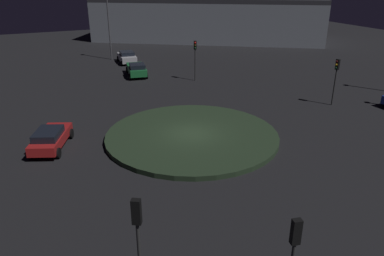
# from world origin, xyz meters

# --- Properties ---
(ground_plane) EXTENTS (116.70, 116.70, 0.00)m
(ground_plane) POSITION_xyz_m (0.00, 0.00, 0.00)
(ground_plane) COLOR black
(roundabout_island) EXTENTS (12.35, 12.35, 0.34)m
(roundabout_island) POSITION_xyz_m (0.00, 0.00, 0.17)
(roundabout_island) COLOR #263823
(roundabout_island) RESTS_ON ground_plane
(car_silver) EXTENTS (2.40, 4.32, 1.49)m
(car_silver) POSITION_xyz_m (2.14, 25.40, 0.78)
(car_silver) COLOR silver
(car_silver) RESTS_ON ground_plane
(car_green) EXTENTS (2.67, 4.73, 1.56)m
(car_green) POSITION_xyz_m (1.35, 18.32, 0.81)
(car_green) COLOR #1E7238
(car_green) RESTS_ON ground_plane
(car_red) EXTENTS (3.28, 4.68, 1.43)m
(car_red) POSITION_xyz_m (-9.38, 2.30, 0.77)
(car_red) COLOR red
(car_red) RESTS_ON ground_plane
(traffic_light_southwest) EXTENTS (0.37, 0.40, 4.46)m
(traffic_light_southwest) POSITION_xyz_m (-7.65, -12.64, 3.16)
(traffic_light_southwest) COLOR #2D2D2D
(traffic_light_southwest) RESTS_ON ground_plane
(traffic_light_east) EXTENTS (0.37, 0.32, 4.13)m
(traffic_light_east) POSITION_xyz_m (14.35, 1.36, 2.94)
(traffic_light_east) COLOR #2D2D2D
(traffic_light_east) RESTS_ON ground_plane
(traffic_light_northeast) EXTENTS (0.37, 0.39, 4.31)m
(traffic_light_northeast) POSITION_xyz_m (6.62, 13.81, 3.06)
(traffic_light_northeast) COLOR #2D2D2D
(traffic_light_northeast) RESTS_ON ground_plane
(traffic_light_south) EXTENTS (0.34, 0.38, 4.00)m
(traffic_light_south) POSITION_xyz_m (-3.25, -15.07, 2.85)
(traffic_light_south) COLOR #2D2D2D
(traffic_light_south) RESTS_ON ground_plane
(streetlamp_north) EXTENTS (0.59, 0.59, 8.49)m
(streetlamp_north) POSITION_xyz_m (0.74, 28.22, 5.84)
(streetlamp_north) COLOR #4C4C51
(streetlamp_north) RESTS_ON ground_plane
(store_building) EXTENTS (39.66, 32.52, 7.12)m
(store_building) POSITION_xyz_m (20.49, 38.37, 3.56)
(store_building) COLOR #8C939E
(store_building) RESTS_ON ground_plane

